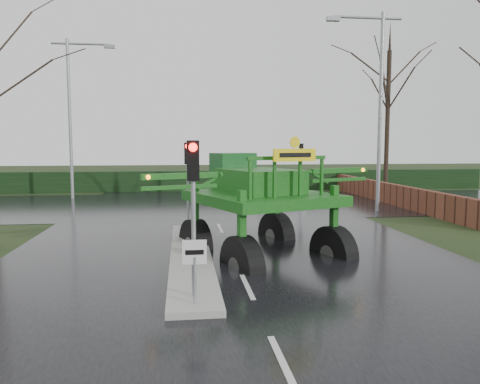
{
  "coord_description": "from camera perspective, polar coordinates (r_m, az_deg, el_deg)",
  "views": [
    {
      "loc": [
        -1.54,
        -10.9,
        3.43
      ],
      "look_at": [
        0.22,
        3.15,
        2.0
      ],
      "focal_mm": 35.0,
      "sensor_mm": 36.0,
      "label": 1
    }
  ],
  "objects": [
    {
      "name": "tree_right_far",
      "position": [
        35.2,
        17.6,
        10.5
      ],
      "size": [
        7.0,
        7.0,
        12.05
      ],
      "color": "black",
      "rests_on": "ground"
    },
    {
      "name": "traffic_signal_far",
      "position": [
        31.95,
        7.46,
        4.21
      ],
      "size": [
        0.26,
        0.33,
        3.52
      ],
      "rotation": [
        0.0,
        0.0,
        3.14
      ],
      "color": "gray",
      "rests_on": "ground"
    },
    {
      "name": "road_cross",
      "position": [
        27.16,
        -3.83,
        -1.49
      ],
      "size": [
        80.0,
        12.0,
        0.02
      ],
      "primitive_type": "cube",
      "color": "black",
      "rests_on": "ground"
    },
    {
      "name": "white_sedan",
      "position": [
        29.86,
        4.44,
        -0.85
      ],
      "size": [
        4.03,
        2.14,
        1.26
      ],
      "primitive_type": "imported",
      "rotation": [
        0.0,
        0.0,
        1.35
      ],
      "color": "silver",
      "rests_on": "ground"
    },
    {
      "name": "traffic_signal_near",
      "position": [
        9.93,
        -5.73,
        0.88
      ],
      "size": [
        0.26,
        0.33,
        3.52
      ],
      "color": "gray",
      "rests_on": "ground"
    },
    {
      "name": "street_light_right",
      "position": [
        25.02,
        16.13,
        11.42
      ],
      "size": [
        3.85,
        0.3,
        10.0
      ],
      "color": "gray",
      "rests_on": "ground"
    },
    {
      "name": "ground",
      "position": [
        11.53,
        0.88,
        -11.54
      ],
      "size": [
        140.0,
        140.0,
        0.0
      ],
      "primitive_type": "plane",
      "color": "black",
      "rests_on": "ground"
    },
    {
      "name": "crop_sprayer",
      "position": [
        13.07,
        -0.24,
        0.21
      ],
      "size": [
        7.68,
        6.13,
        4.58
      ],
      "rotation": [
        0.0,
        0.0,
        0.38
      ],
      "color": "black",
      "rests_on": "ground"
    },
    {
      "name": "keep_left_sign",
      "position": [
        9.7,
        -5.56,
        -8.42
      ],
      "size": [
        0.5,
        0.07,
        1.35
      ],
      "color": "gray",
      "rests_on": "ground"
    },
    {
      "name": "traffic_signal_mid",
      "position": [
        18.42,
        -6.39,
        3.12
      ],
      "size": [
        0.26,
        0.33,
        3.52
      ],
      "color": "gray",
      "rests_on": "ground"
    },
    {
      "name": "median_island",
      "position": [
        14.3,
        -6.03,
        -7.79
      ],
      "size": [
        1.2,
        10.0,
        0.16
      ],
      "primitive_type": "cube",
      "color": "gray",
      "rests_on": "ground"
    },
    {
      "name": "brick_wall",
      "position": [
        29.61,
        16.89,
        0.03
      ],
      "size": [
        0.4,
        20.0,
        1.2
      ],
      "primitive_type": "cube",
      "color": "#592D1E",
      "rests_on": "ground"
    },
    {
      "name": "hedge_row",
      "position": [
        35.04,
        -4.6,
        1.36
      ],
      "size": [
        44.0,
        0.9,
        1.5
      ],
      "primitive_type": "cube",
      "color": "black",
      "rests_on": "ground"
    },
    {
      "name": "road_main",
      "position": [
        21.24,
        -2.89,
        -3.52
      ],
      "size": [
        14.0,
        80.0,
        0.02
      ],
      "primitive_type": "cube",
      "color": "black",
      "rests_on": "ground"
    },
    {
      "name": "street_light_left_far",
      "position": [
        31.71,
        -19.54,
        10.07
      ],
      "size": [
        3.85,
        0.3,
        10.0
      ],
      "color": "gray",
      "rests_on": "ground"
    }
  ]
}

